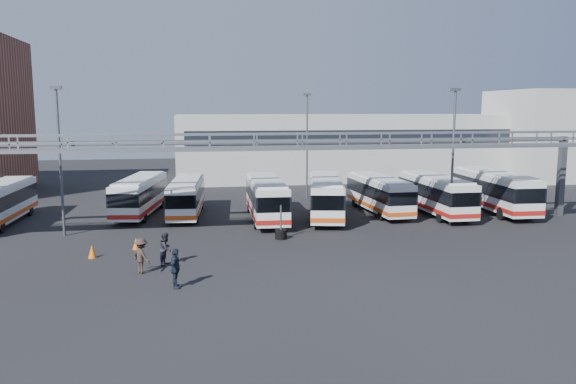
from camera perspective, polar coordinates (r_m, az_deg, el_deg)
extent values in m
plane|color=black|center=(33.93, 2.78, -6.41)|extent=(140.00, 140.00, 0.00)
cube|color=gray|center=(37.79, 1.21, 4.51)|extent=(50.00, 1.80, 0.22)
cube|color=gray|center=(36.90, 1.46, 5.89)|extent=(50.00, 0.10, 0.10)
cube|color=gray|center=(38.57, 0.97, 6.00)|extent=(50.00, 0.10, 0.10)
cube|color=#4C4F54|center=(41.70, 0.17, 5.15)|extent=(45.00, 0.50, 0.35)
cube|color=#9E9E99|center=(72.74, 5.59, 4.68)|extent=(42.00, 14.00, 8.00)
cube|color=#B2B2AD|center=(78.39, 25.58, 5.26)|extent=(14.00, 12.00, 11.00)
cylinder|color=#4C4F54|center=(41.15, -22.12, 2.67)|extent=(0.18, 0.18, 10.00)
cube|color=#4C4F54|center=(41.02, -22.52, 9.77)|extent=(0.70, 0.35, 0.22)
cylinder|color=#4C4F54|center=(43.61, 16.39, 3.24)|extent=(0.18, 0.18, 10.00)
cube|color=#4C4F54|center=(43.48, 16.67, 9.94)|extent=(0.70, 0.35, 0.22)
cylinder|color=#4C4F54|center=(55.28, 1.95, 4.59)|extent=(0.18, 0.18, 10.00)
cube|color=#4C4F54|center=(55.17, 1.98, 9.88)|extent=(0.70, 0.35, 0.22)
cube|color=silver|center=(47.72, -27.17, -0.91)|extent=(2.64, 10.42, 2.59)
cube|color=black|center=(47.68, -27.20, -0.54)|extent=(2.70, 10.48, 1.04)
cube|color=#BF4511|center=(47.86, -27.10, -1.99)|extent=(2.69, 10.47, 0.33)
cylinder|color=black|center=(44.49, -27.15, -3.15)|extent=(0.31, 0.95, 0.94)
cylinder|color=black|center=(51.35, -27.00, -1.71)|extent=(0.31, 0.95, 0.94)
cylinder|color=black|center=(50.70, -24.74, -1.68)|extent=(0.31, 0.95, 0.94)
cube|color=silver|center=(47.77, -14.79, -0.25)|extent=(3.91, 10.54, 2.58)
cube|color=black|center=(47.73, -14.80, 0.11)|extent=(3.98, 10.61, 1.03)
cube|color=#9F1713|center=(47.92, -14.75, -1.33)|extent=(3.96, 10.60, 0.33)
cube|color=silver|center=(47.60, -14.85, 1.37)|extent=(3.52, 9.49, 0.15)
cylinder|color=black|center=(45.11, -17.03, -2.44)|extent=(0.42, 0.97, 0.94)
cylinder|color=black|center=(44.57, -14.43, -2.47)|extent=(0.42, 0.97, 0.94)
cylinder|color=black|center=(51.38, -15.00, -1.07)|extent=(0.42, 0.97, 0.94)
cylinder|color=black|center=(50.90, -12.70, -1.08)|extent=(0.42, 0.97, 0.94)
cube|color=silver|center=(46.64, -10.28, -0.40)|extent=(3.05, 10.06, 2.48)
cube|color=black|center=(46.59, -10.29, -0.04)|extent=(3.11, 10.12, 0.99)
cube|color=#BF4511|center=(46.78, -10.25, -1.46)|extent=(3.10, 10.11, 0.32)
cube|color=silver|center=(46.46, -10.32, 1.20)|extent=(2.74, 9.05, 0.14)
cylinder|color=black|center=(43.84, -11.92, -2.59)|extent=(0.34, 0.92, 0.90)
cylinder|color=black|center=(43.64, -9.29, -2.56)|extent=(0.34, 0.92, 0.90)
cylinder|color=black|center=(50.04, -11.07, -1.21)|extent=(0.34, 0.92, 0.90)
cylinder|color=black|center=(49.87, -8.77, -1.18)|extent=(0.34, 0.92, 0.90)
cube|color=silver|center=(44.26, -2.23, -0.57)|extent=(2.75, 10.74, 2.67)
cube|color=black|center=(44.22, -2.23, -0.17)|extent=(2.81, 10.80, 1.07)
cube|color=#9F1713|center=(44.42, -2.22, -1.77)|extent=(2.80, 10.79, 0.34)
cube|color=silver|center=(44.07, -2.24, 1.24)|extent=(2.47, 9.67, 0.16)
cylinder|color=black|center=(41.05, -3.26, -3.11)|extent=(0.32, 0.98, 0.97)
cylinder|color=black|center=(41.28, -0.23, -3.03)|extent=(0.32, 0.98, 0.97)
cylinder|color=black|center=(47.74, -3.93, -1.49)|extent=(0.32, 0.98, 0.97)
cylinder|color=black|center=(47.94, -1.33, -1.43)|extent=(0.32, 0.98, 0.97)
cube|color=silver|center=(45.15, 3.86, -0.40)|extent=(4.58, 10.98, 2.68)
cube|color=black|center=(45.11, 3.86, 0.00)|extent=(4.65, 11.05, 1.07)
cube|color=#BF4511|center=(45.31, 3.84, -1.58)|extent=(4.64, 11.04, 0.34)
cube|color=silver|center=(44.96, 3.87, 1.39)|extent=(4.12, 9.88, 0.16)
cylinder|color=black|center=(41.98, 2.48, -2.84)|extent=(0.49, 1.01, 0.97)
cylinder|color=black|center=(42.05, 5.47, -2.85)|extent=(0.49, 1.01, 0.97)
cylinder|color=black|center=(48.72, 2.44, -1.27)|extent=(0.49, 1.01, 0.97)
cylinder|color=black|center=(48.78, 5.01, -1.29)|extent=(0.49, 1.01, 0.97)
cube|color=silver|center=(47.81, 9.22, -0.13)|extent=(2.70, 10.14, 2.51)
cube|color=black|center=(47.77, 9.23, 0.23)|extent=(2.76, 10.21, 1.01)
cube|color=#BF4511|center=(47.95, 9.20, -1.18)|extent=(2.75, 10.19, 0.32)
cube|color=silver|center=(47.64, 9.26, 1.46)|extent=(2.43, 9.13, 0.15)
cylinder|color=black|center=(44.69, 9.46, -2.30)|extent=(0.31, 0.92, 0.91)
cylinder|color=black|center=(45.47, 11.86, -2.18)|extent=(0.31, 0.92, 0.91)
cylinder|color=black|center=(50.63, 6.79, -0.99)|extent=(0.31, 0.92, 0.91)
cylinder|color=black|center=(51.33, 8.96, -0.91)|extent=(0.31, 0.92, 0.91)
cube|color=silver|center=(48.11, 14.74, -0.15)|extent=(2.43, 10.54, 2.63)
cube|color=black|center=(48.06, 14.76, 0.22)|extent=(2.49, 10.60, 1.05)
cube|color=#9F1713|center=(48.25, 14.70, -1.25)|extent=(2.48, 10.59, 0.34)
cube|color=silver|center=(47.93, 14.80, 1.50)|extent=(2.19, 9.49, 0.15)
cylinder|color=black|center=(44.85, 15.22, -2.42)|extent=(0.29, 0.96, 0.96)
cylinder|color=black|center=(45.80, 17.66, -2.30)|extent=(0.29, 0.96, 0.96)
cylinder|color=black|center=(50.93, 12.01, -1.04)|extent=(0.29, 0.96, 0.96)
cylinder|color=black|center=(51.77, 14.23, -0.96)|extent=(0.29, 0.96, 0.96)
cube|color=silver|center=(50.88, 20.19, 0.20)|extent=(3.05, 11.34, 2.81)
cube|color=black|center=(50.84, 20.21, 0.57)|extent=(3.11, 11.40, 1.12)
cube|color=#9F1713|center=(51.03, 20.13, -0.91)|extent=(3.10, 11.39, 0.36)
cube|color=silver|center=(50.71, 20.27, 1.86)|extent=(2.74, 10.20, 0.16)
cylinder|color=black|center=(47.42, 20.85, -2.06)|extent=(0.35, 1.03, 1.02)
cylinder|color=black|center=(48.54, 23.26, -1.96)|extent=(0.35, 1.03, 1.02)
cylinder|color=black|center=(53.77, 17.27, -0.71)|extent=(0.35, 1.03, 1.02)
cylinder|color=black|center=(54.76, 19.48, -0.65)|extent=(0.35, 1.03, 1.02)
imported|color=#221F2C|center=(32.33, -12.30, -5.65)|extent=(0.95, 1.07, 1.84)
imported|color=#322521|center=(30.97, -14.67, -6.30)|extent=(1.33, 1.40, 1.91)
imported|color=#1A2230|center=(28.08, -11.36, -7.63)|extent=(0.77, 1.25, 1.98)
cone|color=orange|center=(35.10, -19.28, -5.72)|extent=(0.57, 0.57, 0.77)
cone|color=orange|center=(36.42, -15.17, -5.07)|extent=(0.60, 0.60, 0.73)
cylinder|color=black|center=(37.95, -0.72, -4.62)|extent=(0.81, 0.81, 0.19)
cylinder|color=black|center=(37.90, -0.73, -4.31)|extent=(0.81, 0.81, 0.19)
cylinder|color=black|center=(37.85, -0.73, -4.00)|extent=(0.81, 0.81, 0.19)
cylinder|color=#4C4F54|center=(37.73, -0.73, -3.09)|extent=(0.12, 0.12, 2.30)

